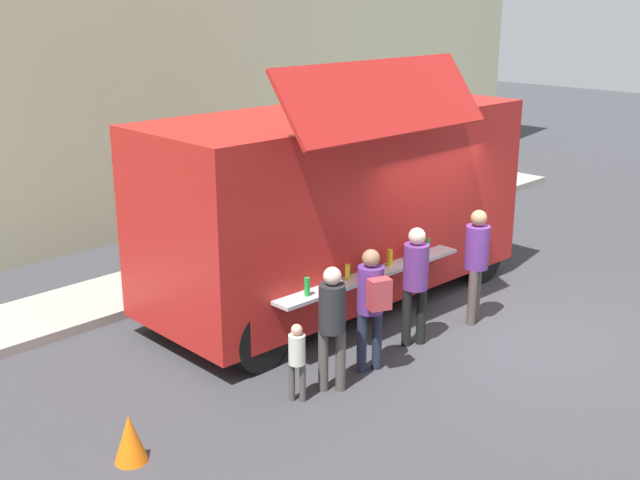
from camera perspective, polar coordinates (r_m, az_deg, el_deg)
ground_plane at (r=12.27m, az=12.57°, el=-6.30°), size 60.00×60.00×0.00m
curb_strip at (r=12.86m, az=-20.01°, el=-5.50°), size 28.00×1.60×0.15m
food_truck_main at (r=12.57m, az=1.31°, el=2.80°), size 6.47×3.26×3.95m
traffic_cone_orange at (r=9.01m, az=-13.37°, el=-13.56°), size 0.36×0.36×0.55m
trash_bin at (r=17.57m, az=5.49°, el=2.81°), size 0.60×0.60×0.91m
customer_front_ordering at (r=11.23m, az=6.81°, el=-2.56°), size 0.35×0.35×1.73m
customer_mid_with_backpack at (r=10.39m, az=3.69°, el=-4.17°), size 0.44×0.55×1.68m
customer_rear_waiting at (r=9.89m, az=0.87°, el=-5.57°), size 0.34×0.34×1.65m
customer_extra_browsing at (r=12.15m, az=11.08°, el=-1.13°), size 0.36×0.36×1.76m
child_near_queue at (r=9.79m, az=-1.65°, el=-8.22°), size 0.21×0.21×1.02m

